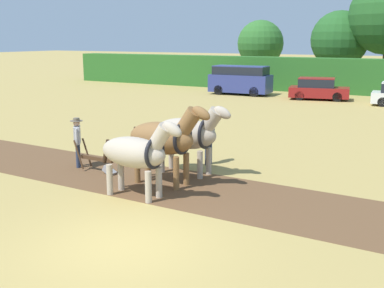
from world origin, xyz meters
The scene contains 13 objects.
ground_plane centered at (0.00, 0.00, 0.00)m, with size 240.00×240.00×0.00m, color #A88E4C.
plowed_furrow_strip centered at (-5.66, 4.33, 0.00)m, with size 26.45×3.43×0.01m, color brown.
hedgerow centered at (0.00, 31.84, 1.38)m, with size 56.81×1.86×2.77m, color #286023.
tree_far_left centered at (-12.08, 38.97, 3.80)m, with size 4.63×4.63×6.12m.
tree_left centered at (-4.18, 38.62, 4.19)m, with size 5.26×5.26×6.83m.
draft_horse_lead_left centered at (-1.61, 2.85, 1.27)m, with size 2.76×0.97×2.31m.
draft_horse_lead_right centered at (-1.57, 4.21, 1.43)m, with size 2.90×1.08×2.55m.
draft_horse_trail_left centered at (-1.54, 5.56, 1.34)m, with size 2.90×1.10×2.39m.
plow centered at (-4.16, 4.28, 0.32)m, with size 1.58×0.47×1.13m.
farmer_at_plow centered at (-5.25, 4.47, 1.00)m, with size 0.46×0.54×1.71m.
farmer_beside_team centered at (-1.51, 6.97, 0.98)m, with size 0.23×0.68×1.69m.
parked_van centered at (-9.06, 27.12, 1.15)m, with size 4.78×2.10×2.23m.
parked_car_left centered at (-2.90, 26.91, 0.75)m, with size 4.42×2.62×1.56m.
Camera 1 is at (5.95, -7.62, 4.35)m, focal length 45.00 mm.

